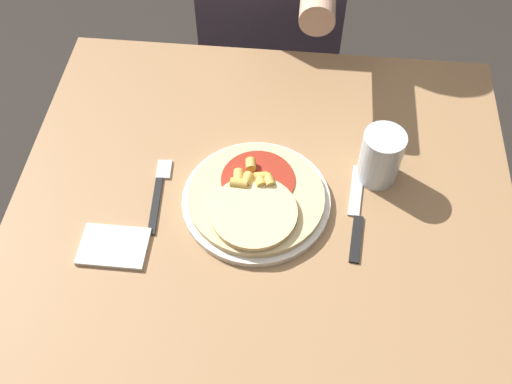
{
  "coord_description": "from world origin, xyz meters",
  "views": [
    {
      "loc": [
        0.05,
        -0.65,
        1.66
      ],
      "look_at": [
        -0.01,
        -0.0,
        0.77
      ],
      "focal_mm": 42.0,
      "sensor_mm": 36.0,
      "label": 1
    }
  ],
  "objects_px": {
    "dining_table": "(262,236)",
    "plate": "(256,202)",
    "pizza": "(255,199)",
    "knife": "(356,214)",
    "fork": "(159,190)",
    "drinking_glass": "(381,157)"
  },
  "relations": [
    {
      "from": "pizza",
      "to": "plate",
      "type": "bearing_deg",
      "value": 81.32
    },
    {
      "from": "dining_table",
      "to": "knife",
      "type": "relative_size",
      "value": 4.33
    },
    {
      "from": "plate",
      "to": "drinking_glass",
      "type": "height_order",
      "value": "drinking_glass"
    },
    {
      "from": "fork",
      "to": "knife",
      "type": "xyz_separation_m",
      "value": [
        0.38,
        -0.02,
        -0.0
      ]
    },
    {
      "from": "dining_table",
      "to": "knife",
      "type": "distance_m",
      "value": 0.22
    },
    {
      "from": "plate",
      "to": "knife",
      "type": "xyz_separation_m",
      "value": [
        0.19,
        -0.0,
        -0.0
      ]
    },
    {
      "from": "fork",
      "to": "knife",
      "type": "bearing_deg",
      "value": -2.66
    },
    {
      "from": "pizza",
      "to": "drinking_glass",
      "type": "distance_m",
      "value": 0.25
    },
    {
      "from": "pizza",
      "to": "drinking_glass",
      "type": "relative_size",
      "value": 2.25
    },
    {
      "from": "plate",
      "to": "pizza",
      "type": "xyz_separation_m",
      "value": [
        -0.0,
        -0.0,
        0.02
      ]
    },
    {
      "from": "knife",
      "to": "drinking_glass",
      "type": "distance_m",
      "value": 0.12
    },
    {
      "from": "plate",
      "to": "fork",
      "type": "xyz_separation_m",
      "value": [
        -0.19,
        0.01,
        -0.0
      ]
    },
    {
      "from": "dining_table",
      "to": "plate",
      "type": "distance_m",
      "value": 0.13
    },
    {
      "from": "dining_table",
      "to": "pizza",
      "type": "distance_m",
      "value": 0.14
    },
    {
      "from": "dining_table",
      "to": "pizza",
      "type": "bearing_deg",
      "value": -146.55
    },
    {
      "from": "dining_table",
      "to": "fork",
      "type": "distance_m",
      "value": 0.24
    },
    {
      "from": "drinking_glass",
      "to": "fork",
      "type": "bearing_deg",
      "value": -169.14
    },
    {
      "from": "fork",
      "to": "drinking_glass",
      "type": "xyz_separation_m",
      "value": [
        0.42,
        0.08,
        0.05
      ]
    },
    {
      "from": "knife",
      "to": "dining_table",
      "type": "bearing_deg",
      "value": 177.42
    },
    {
      "from": "knife",
      "to": "plate",
      "type": "bearing_deg",
      "value": 178.6
    },
    {
      "from": "dining_table",
      "to": "plate",
      "type": "height_order",
      "value": "plate"
    },
    {
      "from": "pizza",
      "to": "fork",
      "type": "xyz_separation_m",
      "value": [
        -0.19,
        0.02,
        -0.02
      ]
    }
  ]
}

